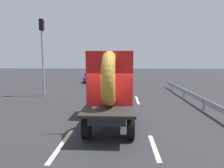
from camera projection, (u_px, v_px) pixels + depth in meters
The scene contains 10 objects.
ground_plane at pixel (109, 131), 8.76m from camera, with size 120.00×120.00×0.00m, color #28282B.
flatbed_truck at pixel (112, 88), 9.95m from camera, with size 2.02×5.24×3.39m.
distant_sedan at pixel (94, 77), 27.30m from camera, with size 1.65×3.86×1.26m.
traffic_light at pixel (42, 47), 16.75m from camera, with size 0.42×0.36×6.28m.
guardrail at pixel (193, 95), 14.44m from camera, with size 0.10×16.20×0.71m.
lane_dash_left_near at pixel (62, 144), 7.40m from camera, with size 2.96×0.16×0.01m, color beige.
lane_dash_left_far at pixel (94, 99), 15.82m from camera, with size 2.52×0.16×0.01m, color beige.
lane_dash_right_near at pixel (154, 147), 7.17m from camera, with size 2.18×0.16×0.01m, color beige.
lane_dash_right_far at pixel (137, 100), 15.49m from camera, with size 2.92×0.16×0.01m, color beige.
oncoming_car at pixel (92, 77), 27.69m from camera, with size 1.63×3.80×1.24m.
Camera 1 is at (0.55, -8.44, 3.06)m, focal length 32.90 mm.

